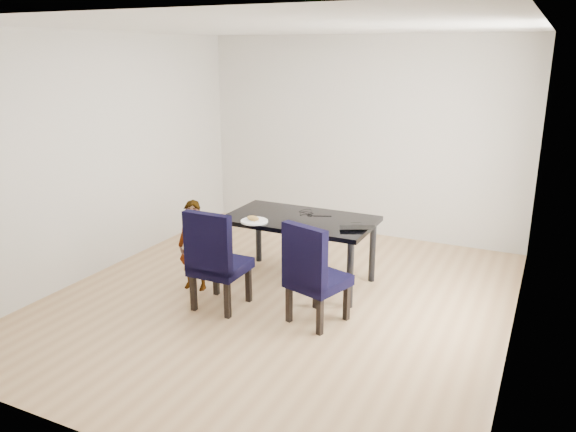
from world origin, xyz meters
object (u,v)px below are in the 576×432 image
at_px(dining_table, 300,250).
at_px(chair_left, 220,258).
at_px(child, 194,246).
at_px(plate, 254,221).
at_px(chair_right, 318,272).
at_px(laptop, 357,227).

xyz_separation_m(dining_table, chair_left, (-0.46, -0.90, 0.14)).
relative_size(dining_table, child, 1.63).
bearing_deg(plate, chair_right, -25.03).
relative_size(chair_left, chair_right, 1.03).
height_order(dining_table, laptop, laptop).
height_order(plate, laptop, laptop).
distance_m(dining_table, laptop, 0.79).
relative_size(plate, laptop, 0.80).
xyz_separation_m(dining_table, plate, (-0.37, -0.35, 0.38)).
xyz_separation_m(chair_right, laptop, (0.13, 0.70, 0.26)).
bearing_deg(dining_table, laptop, -6.77).
bearing_deg(dining_table, chair_right, -54.90).
bearing_deg(chair_left, laptop, 35.60).
distance_m(chair_left, laptop, 1.42).
height_order(chair_left, laptop, chair_left).
distance_m(chair_right, child, 1.50).
bearing_deg(chair_left, dining_table, 62.88).
distance_m(plate, laptop, 1.09).
relative_size(dining_table, plate, 5.53).
height_order(chair_right, laptop, chair_right).
xyz_separation_m(chair_right, child, (-1.49, 0.13, -0.01)).
bearing_deg(plate, child, -152.33).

